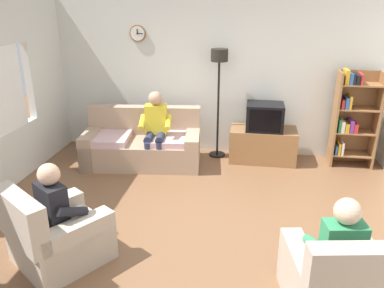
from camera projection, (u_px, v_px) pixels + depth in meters
name	position (u px, v px, depth m)	size (l,w,h in m)	color
ground_plane	(194.00, 228.00, 4.70)	(12.00, 12.00, 0.00)	brown
back_wall_assembly	(217.00, 76.00, 6.68)	(6.20, 0.17, 2.70)	silver
couch	(143.00, 145.00, 6.45)	(1.98, 1.08, 0.90)	tan
tv_stand	(263.00, 145.00, 6.56)	(1.10, 0.56, 0.56)	olive
tv	(265.00, 117.00, 6.36)	(0.60, 0.49, 0.44)	black
bookshelf	(352.00, 117.00, 6.23)	(0.68, 0.36, 1.59)	olive
floor_lamp	(219.00, 74.00, 6.35)	(0.28, 0.28, 1.85)	black
armchair_near_window	(57.00, 237.00, 4.02)	(1.16, 1.18, 0.90)	#BCAD99
armchair_near_bookshelf	(336.00, 284.00, 3.37)	(0.94, 1.00, 0.90)	#BCAD99
person_on_couch	(155.00, 126.00, 6.17)	(0.54, 0.57, 1.24)	yellow
person_in_left_armchair	(62.00, 207.00, 3.97)	(0.61, 0.64, 1.12)	black
person_in_right_armchair	(337.00, 247.00, 3.34)	(0.56, 0.58, 1.12)	#338C59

